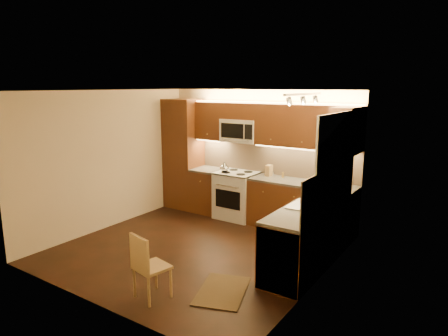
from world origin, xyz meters
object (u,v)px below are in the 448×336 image
Objects in this scene: microwave at (241,131)px; kettle at (224,167)px; sink at (313,199)px; knife_block at (269,170)px; toaster_oven at (333,179)px; stove at (237,195)px; dining_chair at (152,265)px; soap_bottle at (333,193)px.

kettle is at bearing -128.87° from microwave.
knife_block is (-1.39, 1.28, 0.03)m from sink.
microwave is 3.70× the size of kettle.
microwave reaches higher than sink.
kettle is 2.10m from toaster_oven.
microwave is at bearing 147.79° from sink.
kettle is 1.00× the size of knife_block.
stove is 2.48× the size of toaster_oven.
dining_chair is (-1.24, -2.05, -0.55)m from sink.
kettle is 0.94× the size of soap_bottle.
kettle is 0.55× the size of toaster_oven.
dining_chair is (0.97, -3.04, -0.60)m from kettle.
sink is 2.43m from kettle.
kettle is at bearing 161.17° from soap_bottle.
toaster_oven reaches higher than soap_bottle.
knife_block is at bearing 1.91° from microwave.
stove is 1.21× the size of microwave.
soap_bottle is at bearing 62.21° from sink.
knife_block is at bearing 104.91° from dining_chair.
soap_bottle is at bearing -31.12° from knife_block.
sink is 3.94× the size of soap_bottle.
dining_chair is at bearing -122.44° from toaster_oven.
stove is 1.07× the size of sink.
knife_block reaches higher than stove.
dining_chair is at bearing -121.19° from sink.
toaster_oven is 1.81× the size of knife_block.
knife_block is at bearing -2.68° from kettle.
sink is at bearing -97.74° from toaster_oven.
soap_bottle is (0.18, 0.33, 0.03)m from sink.
toaster_oven is 0.44× the size of dining_chair.
toaster_oven is 1.27m from knife_block.
soap_bottle is at bearing -84.71° from toaster_oven.
kettle reaches higher than knife_block.
knife_block is (0.61, 0.02, -0.72)m from microwave.
kettle is at bearing 172.17° from toaster_oven.
dining_chair is (-1.41, -2.38, -0.59)m from soap_bottle.
knife_block is (0.61, 0.16, 0.54)m from stove.
soap_bottle is at bearing 71.62° from dining_chair.
sink is (2.00, -1.12, 0.52)m from stove.
stove is 4.49× the size of knife_block.
toaster_oven is at bearing -1.71° from microwave.
kettle is at bearing 155.71° from sink.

